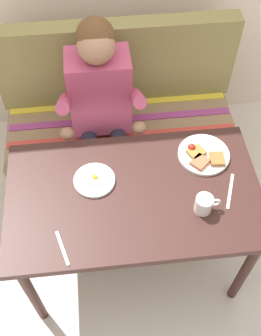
{
  "coord_description": "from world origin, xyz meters",
  "views": [
    {
      "loc": [
        -0.13,
        -1.02,
        2.33
      ],
      "look_at": [
        0.0,
        0.15,
        0.72
      ],
      "focal_mm": 43.47,
      "sensor_mm": 36.0,
      "label": 1
    }
  ],
  "objects_px": {
    "plate_breakfast": "(204,155)",
    "plate_eggs": "(94,180)",
    "coffee_mug": "(204,204)",
    "knife": "(230,191)",
    "person": "(101,103)",
    "fork": "(62,248)",
    "table": "(134,202)",
    "couch": "(120,128)"
  },
  "relations": [
    {
      "from": "plate_eggs",
      "to": "knife",
      "type": "height_order",
      "value": "plate_eggs"
    },
    {
      "from": "plate_breakfast",
      "to": "knife",
      "type": "distance_m",
      "value": 0.23
    },
    {
      "from": "table",
      "to": "person",
      "type": "xyz_separation_m",
      "value": [
        -0.12,
        0.59,
        0.09
      ]
    },
    {
      "from": "person",
      "to": "knife",
      "type": "bearing_deg",
      "value": -48.26
    },
    {
      "from": "person",
      "to": "knife",
      "type": "relative_size",
      "value": 6.06
    },
    {
      "from": "person",
      "to": "coffee_mug",
      "type": "bearing_deg",
      "value": -59.74
    },
    {
      "from": "fork",
      "to": "plate_breakfast",
      "type": "bearing_deg",
      "value": 14.05
    },
    {
      "from": "table",
      "to": "plate_eggs",
      "type": "xyz_separation_m",
      "value": [
        -0.18,
        0.08,
        0.09
      ]
    },
    {
      "from": "table",
      "to": "couch",
      "type": "bearing_deg",
      "value": 90.0
    },
    {
      "from": "fork",
      "to": "coffee_mug",
      "type": "bearing_deg",
      "value": -5.76
    },
    {
      "from": "couch",
      "to": "plate_eggs",
      "type": "distance_m",
      "value": 0.81
    },
    {
      "from": "couch",
      "to": "coffee_mug",
      "type": "xyz_separation_m",
      "value": [
        0.3,
        -0.89,
        0.45
      ]
    },
    {
      "from": "couch",
      "to": "plate_breakfast",
      "type": "distance_m",
      "value": 0.81
    },
    {
      "from": "table",
      "to": "knife",
      "type": "xyz_separation_m",
      "value": [
        0.45,
        -0.04,
        0.08
      ]
    },
    {
      "from": "plate_breakfast",
      "to": "fork",
      "type": "height_order",
      "value": "plate_breakfast"
    },
    {
      "from": "person",
      "to": "knife",
      "type": "distance_m",
      "value": 0.85
    },
    {
      "from": "table",
      "to": "plate_breakfast",
      "type": "distance_m",
      "value": 0.42
    },
    {
      "from": "couch",
      "to": "knife",
      "type": "bearing_deg",
      "value": -60.94
    },
    {
      "from": "plate_eggs",
      "to": "table",
      "type": "bearing_deg",
      "value": -25.14
    },
    {
      "from": "couch",
      "to": "fork",
      "type": "xyz_separation_m",
      "value": [
        -0.34,
        -1.01,
        0.4
      ]
    },
    {
      "from": "table",
      "to": "knife",
      "type": "bearing_deg",
      "value": -5.5
    },
    {
      "from": "table",
      "to": "plate_eggs",
      "type": "distance_m",
      "value": 0.22
    },
    {
      "from": "couch",
      "to": "knife",
      "type": "relative_size",
      "value": 7.2
    },
    {
      "from": "table",
      "to": "fork",
      "type": "bearing_deg",
      "value": -143.52
    },
    {
      "from": "plate_breakfast",
      "to": "plate_eggs",
      "type": "bearing_deg",
      "value": -170.93
    },
    {
      "from": "plate_eggs",
      "to": "coffee_mug",
      "type": "bearing_deg",
      "value": -23.47
    },
    {
      "from": "coffee_mug",
      "to": "knife",
      "type": "bearing_deg",
      "value": 28.69
    },
    {
      "from": "coffee_mug",
      "to": "plate_eggs",
      "type": "bearing_deg",
      "value": 156.53
    },
    {
      "from": "plate_breakfast",
      "to": "plate_eggs",
      "type": "distance_m",
      "value": 0.56
    },
    {
      "from": "plate_eggs",
      "to": "fork",
      "type": "distance_m",
      "value": 0.37
    },
    {
      "from": "fork",
      "to": "knife",
      "type": "height_order",
      "value": "same"
    },
    {
      "from": "couch",
      "to": "person",
      "type": "xyz_separation_m",
      "value": [
        -0.12,
        -0.17,
        0.41
      ]
    },
    {
      "from": "coffee_mug",
      "to": "knife",
      "type": "relative_size",
      "value": 0.59
    },
    {
      "from": "knife",
      "to": "coffee_mug",
      "type": "bearing_deg",
      "value": -129.91
    },
    {
      "from": "person",
      "to": "table",
      "type": "bearing_deg",
      "value": -78.89
    },
    {
      "from": "fork",
      "to": "knife",
      "type": "xyz_separation_m",
      "value": [
        0.79,
        0.21,
        0.0
      ]
    },
    {
      "from": "couch",
      "to": "plate_breakfast",
      "type": "xyz_separation_m",
      "value": [
        0.37,
        -0.59,
        0.41
      ]
    },
    {
      "from": "table",
      "to": "plate_eggs",
      "type": "relative_size",
      "value": 6.05
    },
    {
      "from": "couch",
      "to": "plate_breakfast",
      "type": "height_order",
      "value": "couch"
    },
    {
      "from": "person",
      "to": "plate_eggs",
      "type": "bearing_deg",
      "value": -97.26
    },
    {
      "from": "couch",
      "to": "person",
      "type": "relative_size",
      "value": 1.19
    },
    {
      "from": "fork",
      "to": "table",
      "type": "bearing_deg",
      "value": 19.69
    }
  ]
}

